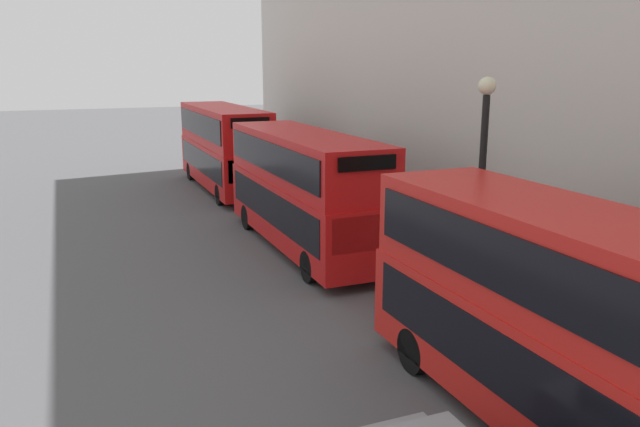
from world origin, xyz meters
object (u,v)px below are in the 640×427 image
(bus_second_in_queue, at_px, (304,186))
(bus_third_in_queue, at_px, (224,145))
(bus_leading, at_px, (586,327))
(pedestrian, at_px, (282,177))

(bus_second_in_queue, xyz_separation_m, bus_third_in_queue, (-0.00, 11.87, 0.09))
(bus_leading, relative_size, bus_second_in_queue, 1.01)
(bus_leading, relative_size, pedestrian, 6.12)
(pedestrian, bearing_deg, bus_leading, -96.39)
(bus_second_in_queue, relative_size, pedestrian, 6.05)
(bus_third_in_queue, relative_size, pedestrian, 6.25)
(bus_leading, xyz_separation_m, pedestrian, (2.61, 23.32, -1.53))
(bus_leading, distance_m, pedestrian, 23.51)
(bus_second_in_queue, bearing_deg, pedestrian, 75.53)
(pedestrian, bearing_deg, bus_third_in_queue, 146.20)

